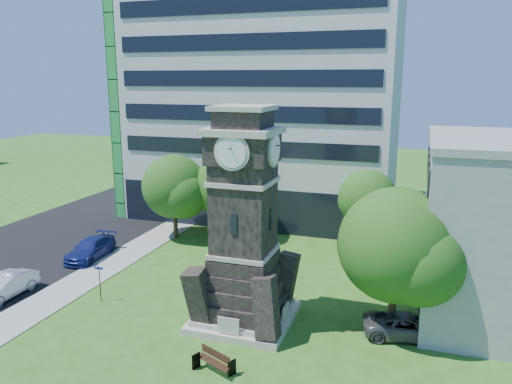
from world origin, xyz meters
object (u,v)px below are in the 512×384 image
(park_bench, at_px, (214,361))
(car_street_mid, at_px, (5,286))
(clock_tower, at_px, (244,233))
(car_street_north, at_px, (91,249))
(car_east_lot, at_px, (407,326))
(street_sign, at_px, (100,279))

(park_bench, bearing_deg, car_street_mid, -167.59)
(clock_tower, relative_size, car_street_north, 2.37)
(car_street_north, bearing_deg, car_east_lot, -16.26)
(park_bench, bearing_deg, street_sign, 178.15)
(clock_tower, relative_size, car_east_lot, 2.62)
(car_street_north, xyz_separation_m, car_east_lot, (23.69, -4.85, -0.10))
(clock_tower, xyz_separation_m, car_street_north, (-14.76, 5.89, -4.53))
(car_street_mid, bearing_deg, car_east_lot, 6.53)
(car_street_north, bearing_deg, park_bench, -40.94)
(clock_tower, xyz_separation_m, park_bench, (0.37, -5.21, -4.75))
(car_street_mid, xyz_separation_m, park_bench, (15.81, -3.34, -0.21))
(car_street_mid, bearing_deg, street_sign, 13.29)
(car_east_lot, xyz_separation_m, street_sign, (-18.31, -1.44, 0.80))
(street_sign, bearing_deg, car_street_mid, -173.09)
(car_street_mid, distance_m, car_street_north, 7.78)
(park_bench, distance_m, street_sign, 10.91)
(car_street_north, height_order, park_bench, car_street_north)
(street_sign, bearing_deg, car_east_lot, -2.15)
(clock_tower, xyz_separation_m, car_east_lot, (8.93, 1.04, -4.63))
(car_street_mid, relative_size, street_sign, 1.95)
(clock_tower, distance_m, car_street_north, 16.53)
(park_bench, bearing_deg, clock_tower, 118.43)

